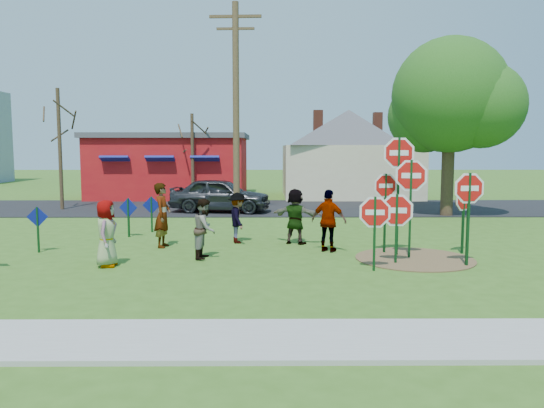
{
  "coord_description": "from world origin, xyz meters",
  "views": [
    {
      "loc": [
        0.51,
        -15.18,
        3.01
      ],
      "look_at": [
        0.62,
        0.59,
        1.35
      ],
      "focal_mm": 35.0,
      "sensor_mm": 36.0,
      "label": 1
    }
  ],
  "objects_px": {
    "stop_sign_c": "(411,186)",
    "person_a": "(106,233)",
    "suv": "(220,195)",
    "utility_pole": "(236,105)",
    "stop_sign_a": "(375,218)",
    "stop_sign_b": "(399,165)",
    "leafy_tree": "(453,101)",
    "person_b": "(163,215)",
    "stop_sign_d": "(464,204)"
  },
  "relations": [
    {
      "from": "stop_sign_c",
      "to": "person_a",
      "type": "xyz_separation_m",
      "value": [
        -8.02,
        -1.02,
        -1.14
      ]
    },
    {
      "from": "stop_sign_c",
      "to": "suv",
      "type": "relative_size",
      "value": 0.61
    },
    {
      "from": "utility_pole",
      "to": "stop_sign_a",
      "type": "bearing_deg",
      "value": -69.87
    },
    {
      "from": "person_a",
      "to": "utility_pole",
      "type": "bearing_deg",
      "value": -16.44
    },
    {
      "from": "stop_sign_b",
      "to": "suv",
      "type": "bearing_deg",
      "value": 123.05
    },
    {
      "from": "leafy_tree",
      "to": "utility_pole",
      "type": "bearing_deg",
      "value": 177.53
    },
    {
      "from": "person_b",
      "to": "leafy_tree",
      "type": "relative_size",
      "value": 0.25
    },
    {
      "from": "utility_pole",
      "to": "stop_sign_b",
      "type": "bearing_deg",
      "value": -61.13
    },
    {
      "from": "stop_sign_c",
      "to": "utility_pole",
      "type": "distance_m",
      "value": 11.28
    },
    {
      "from": "stop_sign_c",
      "to": "leafy_tree",
      "type": "relative_size",
      "value": 0.36
    },
    {
      "from": "stop_sign_b",
      "to": "stop_sign_c",
      "type": "distance_m",
      "value": 0.69
    },
    {
      "from": "stop_sign_b",
      "to": "leafy_tree",
      "type": "relative_size",
      "value": 0.44
    },
    {
      "from": "person_a",
      "to": "suv",
      "type": "height_order",
      "value": "person_a"
    },
    {
      "from": "person_b",
      "to": "stop_sign_c",
      "type": "bearing_deg",
      "value": -98.34
    },
    {
      "from": "utility_pole",
      "to": "leafy_tree",
      "type": "xyz_separation_m",
      "value": [
        9.53,
        -0.41,
        0.12
      ]
    },
    {
      "from": "stop_sign_a",
      "to": "leafy_tree",
      "type": "xyz_separation_m",
      "value": [
        5.48,
        10.62,
        3.73
      ]
    },
    {
      "from": "stop_sign_a",
      "to": "utility_pole",
      "type": "distance_m",
      "value": 12.3
    },
    {
      "from": "stop_sign_b",
      "to": "leafy_tree",
      "type": "distance_m",
      "value": 10.15
    },
    {
      "from": "stop_sign_d",
      "to": "person_a",
      "type": "distance_m",
      "value": 9.86
    },
    {
      "from": "stop_sign_a",
      "to": "person_a",
      "type": "height_order",
      "value": "stop_sign_a"
    },
    {
      "from": "stop_sign_d",
      "to": "person_a",
      "type": "relative_size",
      "value": 1.19
    },
    {
      "from": "stop_sign_b",
      "to": "utility_pole",
      "type": "bearing_deg",
      "value": 121.68
    },
    {
      "from": "person_a",
      "to": "leafy_tree",
      "type": "relative_size",
      "value": 0.22
    },
    {
      "from": "person_a",
      "to": "stop_sign_d",
      "type": "bearing_deg",
      "value": -82.62
    },
    {
      "from": "suv",
      "to": "utility_pole",
      "type": "bearing_deg",
      "value": -129.4
    },
    {
      "from": "stop_sign_a",
      "to": "utility_pole",
      "type": "bearing_deg",
      "value": 114.39
    },
    {
      "from": "stop_sign_a",
      "to": "suv",
      "type": "relative_size",
      "value": 0.42
    },
    {
      "from": "person_a",
      "to": "stop_sign_a",
      "type": "bearing_deg",
      "value": -96.46
    },
    {
      "from": "stop_sign_a",
      "to": "person_b",
      "type": "height_order",
      "value": "stop_sign_a"
    },
    {
      "from": "stop_sign_c",
      "to": "stop_sign_b",
      "type": "bearing_deg",
      "value": 141.83
    },
    {
      "from": "stop_sign_d",
      "to": "stop_sign_b",
      "type": "bearing_deg",
      "value": 154.34
    },
    {
      "from": "stop_sign_d",
      "to": "person_b",
      "type": "relative_size",
      "value": 1.03
    },
    {
      "from": "stop_sign_b",
      "to": "person_a",
      "type": "xyz_separation_m",
      "value": [
        -7.75,
        -1.35,
        -1.69
      ]
    },
    {
      "from": "stop_sign_a",
      "to": "stop_sign_c",
      "type": "bearing_deg",
      "value": 54.37
    },
    {
      "from": "person_b",
      "to": "leafy_tree",
      "type": "distance_m",
      "value": 14.14
    },
    {
      "from": "stop_sign_d",
      "to": "person_a",
      "type": "xyz_separation_m",
      "value": [
        -9.7,
        -1.62,
        -0.58
      ]
    },
    {
      "from": "stop_sign_a",
      "to": "leafy_tree",
      "type": "relative_size",
      "value": 0.25
    },
    {
      "from": "stop_sign_b",
      "to": "suv",
      "type": "xyz_separation_m",
      "value": [
        -5.87,
        10.07,
        -1.7
      ]
    },
    {
      "from": "stop_sign_d",
      "to": "suv",
      "type": "bearing_deg",
      "value": 95.07
    },
    {
      "from": "person_b",
      "to": "utility_pole",
      "type": "bearing_deg",
      "value": -8.09
    },
    {
      "from": "stop_sign_a",
      "to": "person_a",
      "type": "relative_size",
      "value": 1.16
    },
    {
      "from": "stop_sign_b",
      "to": "stop_sign_c",
      "type": "bearing_deg",
      "value": -48.19
    },
    {
      "from": "stop_sign_d",
      "to": "leafy_tree",
      "type": "distance_m",
      "value": 9.57
    },
    {
      "from": "person_b",
      "to": "leafy_tree",
      "type": "bearing_deg",
      "value": -51.93
    },
    {
      "from": "stop_sign_b",
      "to": "person_a",
      "type": "height_order",
      "value": "stop_sign_b"
    },
    {
      "from": "stop_sign_c",
      "to": "stop_sign_d",
      "type": "height_order",
      "value": "stop_sign_c"
    },
    {
      "from": "stop_sign_b",
      "to": "suv",
      "type": "relative_size",
      "value": 0.74
    },
    {
      "from": "stop_sign_b",
      "to": "person_b",
      "type": "xyz_separation_m",
      "value": [
        -6.85,
        1.33,
        -1.56
      ]
    },
    {
      "from": "utility_pole",
      "to": "leafy_tree",
      "type": "height_order",
      "value": "utility_pole"
    },
    {
      "from": "stop_sign_d",
      "to": "utility_pole",
      "type": "distance_m",
      "value": 11.86
    }
  ]
}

